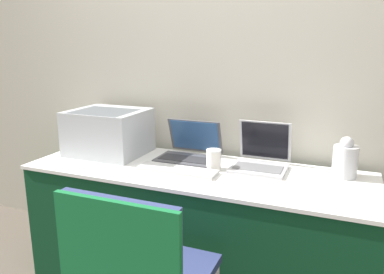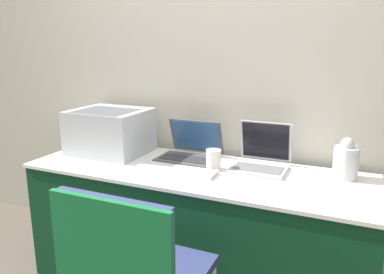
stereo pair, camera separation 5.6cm
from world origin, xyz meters
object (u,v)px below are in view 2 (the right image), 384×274
at_px(laptop_right, 261,159).
at_px(coffee_cup, 213,160).
at_px(metal_pitcher, 346,161).
at_px(laptop_left, 190,151).
at_px(chair, 131,268).
at_px(printer, 110,130).
at_px(external_keyboard, 177,170).

xyz_separation_m(laptop_right, coffee_cup, (-0.24, -0.13, 0.00)).
bearing_deg(metal_pitcher, laptop_left, -179.38).
relative_size(coffee_cup, chair, 0.13).
bearing_deg(metal_pitcher, coffee_cup, -167.97).
distance_m(printer, metal_pitcher, 1.44).
height_order(external_keyboard, coffee_cup, coffee_cup).
bearing_deg(laptop_left, chair, -79.80).
distance_m(laptop_left, chair, 0.99).
bearing_deg(external_keyboard, metal_pitcher, 17.20).
xyz_separation_m(printer, external_keyboard, (0.57, -0.17, -0.14)).
bearing_deg(external_keyboard, coffee_cup, 34.80).
bearing_deg(chair, external_keyboard, 101.12).
height_order(laptop_right, coffee_cup, laptop_right).
xyz_separation_m(printer, metal_pitcher, (1.43, 0.09, -0.06)).
height_order(metal_pitcher, chair, metal_pitcher).
height_order(laptop_right, metal_pitcher, laptop_right).
bearing_deg(laptop_left, external_keyboard, -82.29).
height_order(laptop_left, chair, laptop_left).
xyz_separation_m(metal_pitcher, chair, (-0.73, -0.96, -0.26)).
height_order(printer, chair, printer).
bearing_deg(external_keyboard, laptop_left, 97.71).
distance_m(printer, laptop_left, 0.55).
relative_size(laptop_right, external_keyboard, 0.68).
xyz_separation_m(coffee_cup, metal_pitcher, (0.69, 0.15, 0.04)).
relative_size(external_keyboard, coffee_cup, 3.92).
xyz_separation_m(printer, chair, (0.71, -0.87, -0.31)).
relative_size(printer, external_keyboard, 1.03).
xyz_separation_m(laptop_left, laptop_right, (0.45, -0.00, 0.00)).
relative_size(printer, metal_pitcher, 2.10).
bearing_deg(chair, laptop_left, 100.20).
distance_m(coffee_cup, metal_pitcher, 0.71).
bearing_deg(laptop_right, laptop_left, 179.60).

